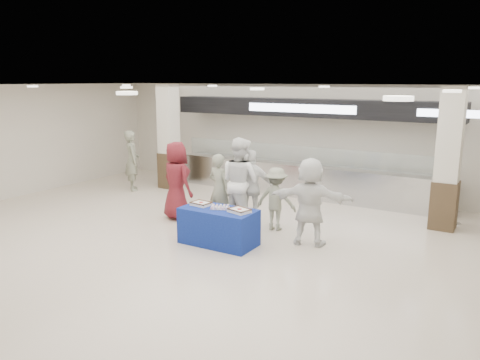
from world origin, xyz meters
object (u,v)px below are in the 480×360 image
Objects in this scene: sheet_cake_left at (201,203)px; civilian_maroon at (177,181)px; chef_short at (251,188)px; display_table at (219,227)px; sheet_cake_right at (239,210)px; soldier_a at (219,189)px; cupcake_tray at (220,207)px; civilian_white at (310,202)px; soldier_bg at (132,160)px; soldier_b at (276,199)px; chef_tall at (240,182)px.

sheet_cake_left is 0.22× the size of civilian_maroon.
civilian_maroon reaches higher than chef_short.
sheet_cake_right is at bearing 0.69° from display_table.
civilian_maroon is at bearing -1.42° from chef_short.
display_table is 1.52m from soldier_a.
cupcake_tray is 0.25× the size of civilian_white.
soldier_a is at bearing -160.24° from soldier_bg.
chef_short is 0.69m from soldier_b.
soldier_bg is at bearing -11.76° from soldier_a.
display_table is at bearing 168.77° from civilian_maroon.
soldier_b reaches higher than sheet_cake_right.
cupcake_tray is (0.48, -0.01, -0.01)m from sheet_cake_left.
cupcake_tray is (0.01, 0.04, 0.41)m from display_table.
soldier_a is 0.54m from chef_tall.
display_table is 0.88× the size of chef_short.
soldier_a is 0.76m from chef_short.
chef_short reaches higher than soldier_a.
cupcake_tray is at bearing 70.25° from display_table.
chef_tall is at bearing 102.13° from display_table.
chef_short is at bearing -147.70° from soldier_a.
cupcake_tray is at bearing 169.81° from civilian_maroon.
chef_short is 0.96× the size of soldier_bg.
cupcake_tray is 1.38m from chef_tall.
civilian_maroon is at bearing 153.36° from cupcake_tray.
civilian_maroon is 1.11m from soldier_a.
civilian_maroon is 2.50m from soldier_b.
civilian_white is (1.90, -0.39, -0.12)m from chef_tall.
civilian_maroon reaches higher than display_table.
chef_short is 0.97× the size of civilian_white.
chef_tall reaches higher than civilian_maroon.
sheet_cake_right is at bearing 28.42° from civilian_white.
civilian_white reaches higher than chef_short.
civilian_maroon reaches higher than soldier_bg.
civilian_white is 0.99× the size of soldier_bg.
soldier_b is 5.67m from soldier_bg.
civilian_maroon is at bearing -169.52° from soldier_bg.
civilian_white reaches higher than soldier_a.
chef_tall is at bearing -24.17° from civilian_white.
civilian_maroon is (-1.88, 0.99, 0.57)m from display_table.
chef_short reaches higher than sheet_cake_left.
chef_tall is (0.49, 0.14, 0.20)m from soldier_a.
chef_tall is 1.12× the size of soldier_bg.
cupcake_tray is 5.64m from soldier_bg.
civilian_white is (1.09, 0.95, 0.12)m from sheet_cake_right.
soldier_b is at bearing -152.32° from civilian_maroon.
civilian_white is (1.03, -0.51, 0.20)m from soldier_b.
sheet_cake_right is (0.96, -0.03, 0.00)m from sheet_cake_left.
soldier_a reaches higher than soldier_b.
display_table is at bearing 75.71° from chef_short.
chef_tall is at bearing 83.07° from sheet_cake_left.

